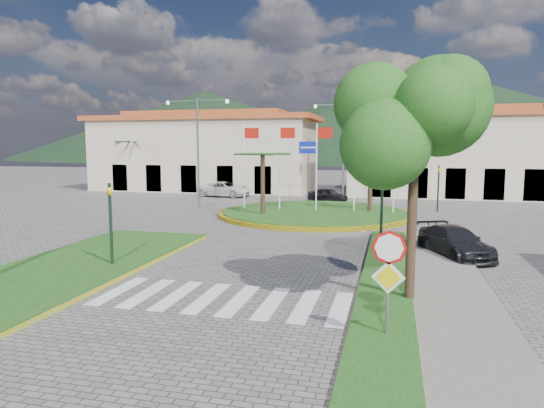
% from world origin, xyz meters
% --- Properties ---
extents(ground, '(160.00, 160.00, 0.00)m').
position_xyz_m(ground, '(0.00, 0.00, 0.00)').
color(ground, '#5C5957').
rests_on(ground, ground).
extents(sidewalk_right, '(4.00, 28.00, 0.15)m').
position_xyz_m(sidewalk_right, '(6.00, 2.00, 0.07)').
color(sidewalk_right, gray).
rests_on(sidewalk_right, ground).
extents(verge_right, '(1.60, 28.00, 0.18)m').
position_xyz_m(verge_right, '(4.80, 2.00, 0.09)').
color(verge_right, '#174413').
rests_on(verge_right, ground).
extents(median_left, '(5.00, 14.00, 0.18)m').
position_xyz_m(median_left, '(-6.50, 6.00, 0.09)').
color(median_left, '#174413').
rests_on(median_left, ground).
extents(crosswalk, '(8.00, 3.00, 0.01)m').
position_xyz_m(crosswalk, '(0.00, 4.00, 0.01)').
color(crosswalk, silver).
rests_on(crosswalk, ground).
extents(roundabout_island, '(12.70, 12.70, 6.00)m').
position_xyz_m(roundabout_island, '(0.00, 22.00, 0.17)').
color(roundabout_island, yellow).
rests_on(roundabout_island, ground).
extents(stop_sign, '(0.80, 0.11, 2.65)m').
position_xyz_m(stop_sign, '(4.90, 1.96, 1.79)').
color(stop_sign, slate).
rests_on(stop_sign, ground).
extents(deciduous_tree, '(3.60, 3.60, 6.80)m').
position_xyz_m(deciduous_tree, '(5.50, 5.00, 5.18)').
color(deciduous_tree, black).
rests_on(deciduous_tree, ground).
extents(traffic_light_left, '(0.15, 0.18, 3.20)m').
position_xyz_m(traffic_light_left, '(-5.20, 6.50, 1.94)').
color(traffic_light_left, black).
rests_on(traffic_light_left, ground).
extents(traffic_light_right, '(0.15, 0.18, 3.20)m').
position_xyz_m(traffic_light_right, '(4.50, 12.00, 1.94)').
color(traffic_light_right, black).
rests_on(traffic_light_right, ground).
extents(traffic_light_far, '(0.18, 0.15, 3.20)m').
position_xyz_m(traffic_light_far, '(8.00, 26.00, 1.94)').
color(traffic_light_far, black).
rests_on(traffic_light_far, ground).
extents(direction_sign_west, '(1.60, 0.14, 5.20)m').
position_xyz_m(direction_sign_west, '(-2.00, 30.97, 3.53)').
color(direction_sign_west, slate).
rests_on(direction_sign_west, ground).
extents(direction_sign_east, '(1.60, 0.14, 5.20)m').
position_xyz_m(direction_sign_east, '(3.00, 30.97, 3.53)').
color(direction_sign_east, slate).
rests_on(direction_sign_east, ground).
extents(street_lamp_centre, '(4.80, 0.16, 8.00)m').
position_xyz_m(street_lamp_centre, '(1.00, 30.00, 4.50)').
color(street_lamp_centre, slate).
rests_on(street_lamp_centre, ground).
extents(street_lamp_west, '(4.80, 0.16, 8.00)m').
position_xyz_m(street_lamp_west, '(-9.00, 24.00, 4.50)').
color(street_lamp_west, slate).
rests_on(street_lamp_west, ground).
extents(building_left, '(23.32, 9.54, 8.05)m').
position_xyz_m(building_left, '(-14.00, 38.00, 3.90)').
color(building_left, beige).
rests_on(building_left, ground).
extents(building_right, '(19.08, 9.54, 8.05)m').
position_xyz_m(building_right, '(10.00, 38.00, 3.90)').
color(building_right, beige).
rests_on(building_right, ground).
extents(hill_far_west, '(140.00, 140.00, 22.00)m').
position_xyz_m(hill_far_west, '(-55.00, 140.00, 11.00)').
color(hill_far_west, black).
rests_on(hill_far_west, ground).
extents(hill_far_mid, '(180.00, 180.00, 30.00)m').
position_xyz_m(hill_far_mid, '(15.00, 160.00, 15.00)').
color(hill_far_mid, black).
rests_on(hill_far_mid, ground).
extents(hill_near_back, '(110.00, 110.00, 16.00)m').
position_xyz_m(hill_near_back, '(-10.00, 130.00, 8.00)').
color(hill_near_back, black).
rests_on(hill_near_back, ground).
extents(white_van, '(5.05, 2.77, 1.34)m').
position_xyz_m(white_van, '(-9.71, 31.59, 0.67)').
color(white_van, silver).
rests_on(white_van, ground).
extents(car_dark_a, '(3.49, 2.07, 1.12)m').
position_xyz_m(car_dark_a, '(-0.18, 30.00, 0.56)').
color(car_dark_a, black).
rests_on(car_dark_a, ground).
extents(car_dark_b, '(3.87, 1.60, 1.25)m').
position_xyz_m(car_dark_b, '(4.48, 36.25, 0.62)').
color(car_dark_b, black).
rests_on(car_dark_b, ground).
extents(car_side_right, '(3.28, 4.57, 1.23)m').
position_xyz_m(car_side_right, '(7.50, 11.65, 0.61)').
color(car_side_right, black).
rests_on(car_side_right, ground).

